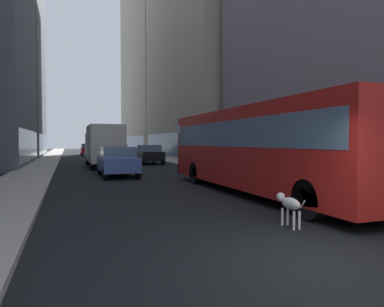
# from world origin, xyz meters

# --- Properties ---
(ground_plane) EXTENTS (120.00, 120.00, 0.00)m
(ground_plane) POSITION_xyz_m (0.00, 35.00, 0.00)
(ground_plane) COLOR black
(sidewalk_left) EXTENTS (2.40, 110.00, 0.15)m
(sidewalk_left) POSITION_xyz_m (-5.70, 35.00, 0.07)
(sidewalk_left) COLOR #ADA89E
(sidewalk_left) RESTS_ON ground
(sidewalk_right) EXTENTS (2.40, 110.00, 0.15)m
(sidewalk_right) POSITION_xyz_m (5.70, 35.00, 0.07)
(sidewalk_right) COLOR #9E9991
(sidewalk_right) RESTS_ON ground
(building_right_far) EXTENTS (11.08, 22.79, 36.82)m
(building_right_far) POSITION_xyz_m (11.90, 53.92, 18.40)
(building_right_far) COLOR #B2A893
(building_right_far) RESTS_ON ground
(transit_bus) EXTENTS (2.78, 11.53, 3.05)m
(transit_bus) POSITION_xyz_m (2.80, 6.89, 1.78)
(transit_bus) COLOR red
(transit_bus) RESTS_ON ground
(car_black_suv) EXTENTS (1.84, 4.13, 1.62)m
(car_black_suv) POSITION_xyz_m (2.80, 24.91, 0.82)
(car_black_suv) COLOR black
(car_black_suv) RESTS_ON ground
(car_grey_wagon) EXTENTS (1.71, 4.51, 1.62)m
(car_grey_wagon) POSITION_xyz_m (1.20, 41.85, 0.82)
(car_grey_wagon) COLOR slate
(car_grey_wagon) RESTS_ON ground
(car_blue_hatchback) EXTENTS (1.84, 4.17, 1.62)m
(car_blue_hatchback) POSITION_xyz_m (-1.20, 14.92, 0.82)
(car_blue_hatchback) COLOR #4C6BB7
(car_blue_hatchback) RESTS_ON ground
(car_white_van) EXTENTS (1.75, 4.72, 1.62)m
(car_white_van) POSITION_xyz_m (1.20, 32.35, 0.82)
(car_white_van) COLOR silver
(car_white_van) RESTS_ON ground
(car_red_coupe) EXTENTS (1.73, 4.43, 1.62)m
(car_red_coupe) POSITION_xyz_m (-1.20, 44.94, 0.82)
(car_red_coupe) COLOR red
(car_red_coupe) RESTS_ON ground
(box_truck) EXTENTS (2.30, 7.50, 3.05)m
(box_truck) POSITION_xyz_m (-1.20, 22.45, 1.67)
(box_truck) COLOR #19519E
(box_truck) RESTS_ON ground
(dalmatian_dog) EXTENTS (0.22, 0.96, 0.72)m
(dalmatian_dog) POSITION_xyz_m (0.85, 2.37, 0.51)
(dalmatian_dog) COLOR white
(dalmatian_dog) RESTS_ON ground
(pedestrian_with_handbag) EXTENTS (0.45, 0.34, 1.69)m
(pedestrian_with_handbag) POSITION_xyz_m (5.16, 7.63, 1.01)
(pedestrian_with_handbag) COLOR #1E1E2D
(pedestrian_with_handbag) RESTS_ON sidewalk_right
(pedestrian_in_coat) EXTENTS (0.34, 0.34, 1.69)m
(pedestrian_in_coat) POSITION_xyz_m (5.29, 5.51, 1.01)
(pedestrian_in_coat) COLOR #1E1E2D
(pedestrian_in_coat) RESTS_ON sidewalk_right
(traffic_light_near) EXTENTS (0.24, 0.40, 3.40)m
(traffic_light_near) POSITION_xyz_m (4.90, 4.05, 2.44)
(traffic_light_near) COLOR black
(traffic_light_near) RESTS_ON sidewalk_right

